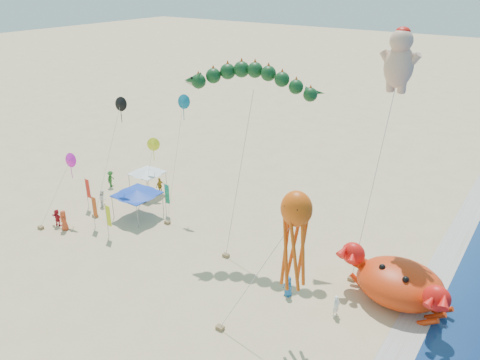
# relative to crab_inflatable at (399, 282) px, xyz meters

# --- Properties ---
(ground) EXTENTS (320.00, 320.00, 0.00)m
(ground) POSITION_rel_crab_inflatable_xyz_m (-10.38, -3.24, -1.56)
(ground) COLOR #D1B784
(ground) RESTS_ON ground
(foam_strip) EXTENTS (320.00, 320.00, 0.00)m
(foam_strip) POSITION_rel_crab_inflatable_xyz_m (1.62, -3.24, -1.55)
(foam_strip) COLOR silver
(foam_strip) RESTS_ON ground
(crab_inflatable) EXTENTS (8.05, 6.37, 3.53)m
(crab_inflatable) POSITION_rel_crab_inflatable_xyz_m (0.00, 0.00, 0.00)
(crab_inflatable) COLOR red
(crab_inflatable) RESTS_ON ground
(dragon_kite) EXTENTS (10.31, 6.74, 14.41)m
(dragon_kite) POSITION_rel_crab_inflatable_xyz_m (-13.10, 1.36, 11.70)
(dragon_kite) COLOR #0F3A17
(dragon_kite) RESTS_ON ground
(cherub_kite) EXTENTS (2.01, 5.67, 17.59)m
(cherub_kite) POSITION_rel_crab_inflatable_xyz_m (-3.54, 5.05, 13.91)
(cherub_kite) COLOR #DFA788
(cherub_kite) RESTS_ON ground
(octopus_kite) EXTENTS (5.08, 3.03, 10.03)m
(octopus_kite) POSITION_rel_crab_inflatable_xyz_m (-4.45, -7.22, 5.89)
(octopus_kite) COLOR #EC530C
(octopus_kite) RESTS_ON ground
(canopy_blue) EXTENTS (3.81, 3.81, 2.71)m
(canopy_blue) POSITION_rel_crab_inflatable_xyz_m (-23.75, -1.45, 0.89)
(canopy_blue) COLOR gray
(canopy_blue) RESTS_ON ground
(canopy_white) EXTENTS (3.15, 3.15, 2.71)m
(canopy_white) POSITION_rel_crab_inflatable_xyz_m (-26.55, 2.63, 0.89)
(canopy_white) COLOR gray
(canopy_white) RESTS_ON ground
(feather_flags) EXTENTS (7.55, 5.99, 3.20)m
(feather_flags) POSITION_rel_crab_inflatable_xyz_m (-24.64, -3.37, 0.46)
(feather_flags) COLOR gray
(feather_flags) RESTS_ON ground
(beachgoers) EXTENTS (28.86, 11.15, 1.86)m
(beachgoers) POSITION_rel_crab_inflatable_xyz_m (-24.69, -2.60, -0.71)
(beachgoers) COLOR white
(beachgoers) RESTS_ON ground
(small_kites) EXTENTS (8.27, 11.34, 10.98)m
(small_kites) POSITION_rel_crab_inflatable_xyz_m (-25.41, -0.03, 5.47)
(small_kites) COLOR #0C698B
(small_kites) RESTS_ON ground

